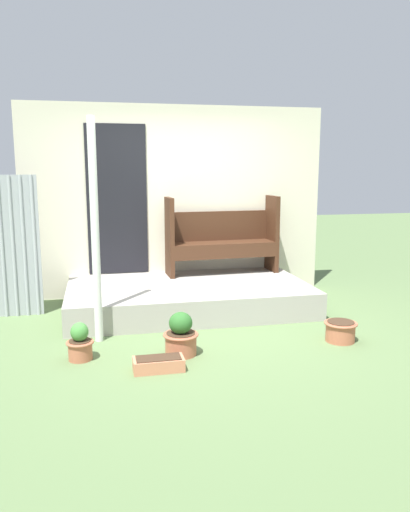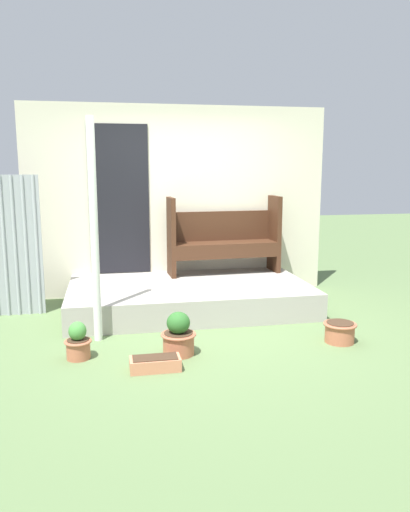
{
  "view_description": "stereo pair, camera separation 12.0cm",
  "coord_description": "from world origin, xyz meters",
  "px_view_note": "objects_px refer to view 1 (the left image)",
  "views": [
    {
      "loc": [
        -1.08,
        -5.17,
        1.78
      ],
      "look_at": [
        0.1,
        0.29,
        0.77
      ],
      "focal_mm": 35.0,
      "sensor_mm": 36.0,
      "label": 1
    },
    {
      "loc": [
        -0.96,
        -5.19,
        1.78
      ],
      "look_at": [
        0.1,
        0.29,
        0.77
      ],
      "focal_mm": 35.0,
      "sensor_mm": 36.0,
      "label": 2
    }
  ],
  "objects_px": {
    "bench": "(222,236)",
    "flower_pot_right": "(340,330)",
    "flower_pot_middle": "(181,336)",
    "support_post": "(95,232)",
    "flower_pot_left": "(80,344)",
    "planter_box_rect": "(159,364)"
  },
  "relations": [
    {
      "from": "support_post",
      "to": "flower_pot_left",
      "type": "distance_m",
      "value": 1.1
    },
    {
      "from": "bench",
      "to": "flower_pot_right",
      "type": "distance_m",
      "value": 2.32
    },
    {
      "from": "bench",
      "to": "flower_pot_middle",
      "type": "bearing_deg",
      "value": -116.36
    },
    {
      "from": "bench",
      "to": "flower_pot_right",
      "type": "xyz_separation_m",
      "value": [
        0.75,
        -2.07,
        -0.72
      ]
    },
    {
      "from": "flower_pot_left",
      "to": "planter_box_rect",
      "type": "height_order",
      "value": "flower_pot_left"
    },
    {
      "from": "flower_pot_middle",
      "to": "flower_pot_right",
      "type": "height_order",
      "value": "flower_pot_middle"
    },
    {
      "from": "bench",
      "to": "planter_box_rect",
      "type": "bearing_deg",
      "value": -118.48
    },
    {
      "from": "support_post",
      "to": "flower_pot_right",
      "type": "relative_size",
      "value": 6.67
    },
    {
      "from": "support_post",
      "to": "flower_pot_middle",
      "type": "bearing_deg",
      "value": -36.14
    },
    {
      "from": "bench",
      "to": "flower_pot_left",
      "type": "bearing_deg",
      "value": -135.22
    },
    {
      "from": "support_post",
      "to": "flower_pot_middle",
      "type": "xyz_separation_m",
      "value": [
        0.76,
        -0.56,
        -0.95
      ]
    },
    {
      "from": "bench",
      "to": "flower_pot_left",
      "type": "height_order",
      "value": "bench"
    },
    {
      "from": "flower_pot_right",
      "to": "flower_pot_middle",
      "type": "bearing_deg",
      "value": -179.31
    },
    {
      "from": "support_post",
      "to": "bench",
      "type": "xyz_separation_m",
      "value": [
        1.69,
        1.54,
        -0.29
      ]
    },
    {
      "from": "flower_pot_left",
      "to": "support_post",
      "type": "bearing_deg",
      "value": 70.32
    },
    {
      "from": "support_post",
      "to": "flower_pot_left",
      "type": "relative_size",
      "value": 6.32
    },
    {
      "from": "flower_pot_right",
      "to": "planter_box_rect",
      "type": "xyz_separation_m",
      "value": [
        -1.93,
        -0.35,
        -0.06
      ]
    },
    {
      "from": "flower_pot_middle",
      "to": "planter_box_rect",
      "type": "height_order",
      "value": "flower_pot_middle"
    },
    {
      "from": "support_post",
      "to": "bench",
      "type": "relative_size",
      "value": 1.47
    },
    {
      "from": "support_post",
      "to": "flower_pot_right",
      "type": "distance_m",
      "value": 2.69
    },
    {
      "from": "flower_pot_middle",
      "to": "flower_pot_right",
      "type": "relative_size",
      "value": 1.24
    },
    {
      "from": "bench",
      "to": "flower_pot_middle",
      "type": "relative_size",
      "value": 3.67
    }
  ]
}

